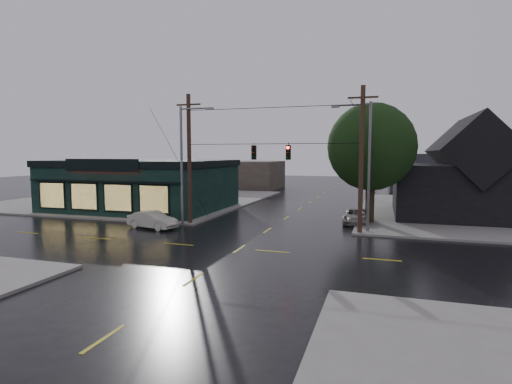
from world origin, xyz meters
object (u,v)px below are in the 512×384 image
(suv_silver, at_px, (356,216))
(utility_pole_nw, at_px, (190,224))
(utility_pole_ne, at_px, (360,234))
(sedan_cream, at_px, (152,220))
(corner_tree, at_px, (371,147))

(suv_silver, bearing_deg, utility_pole_nw, -161.38)
(utility_pole_ne, xyz_separation_m, suv_silver, (-0.50, 4.42, 0.59))
(utility_pole_nw, relative_size, sedan_cream, 2.56)
(utility_pole_nw, bearing_deg, suv_silver, 19.46)
(corner_tree, bearing_deg, sedan_cream, -155.01)
(corner_tree, bearing_deg, suv_silver, -159.61)
(sedan_cream, distance_m, suv_silver, 15.94)
(corner_tree, distance_m, utility_pole_nw, 15.57)
(corner_tree, bearing_deg, utility_pole_ne, -95.96)
(utility_pole_nw, distance_m, sedan_cream, 3.14)
(utility_pole_nw, xyz_separation_m, sedan_cream, (-1.91, -2.40, 0.65))
(utility_pole_nw, height_order, utility_pole_ne, same)
(corner_tree, height_order, utility_pole_ne, corner_tree)
(utility_pole_nw, bearing_deg, utility_pole_ne, 0.00)
(corner_tree, bearing_deg, utility_pole_nw, -160.47)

